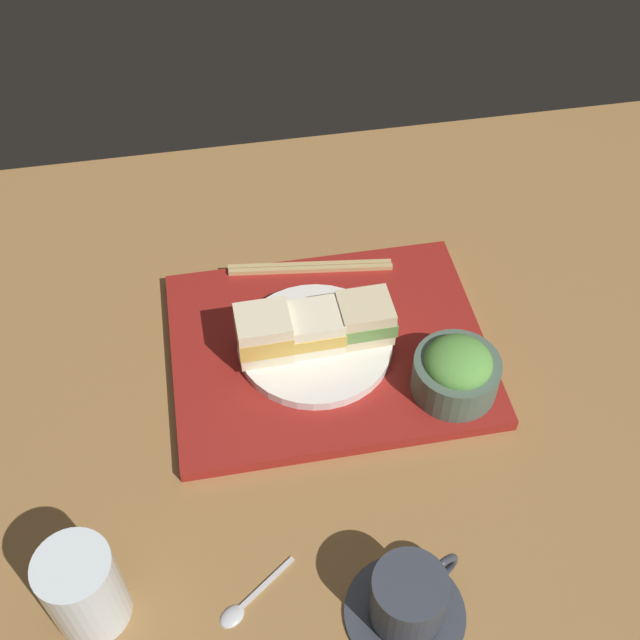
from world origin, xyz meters
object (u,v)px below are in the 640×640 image
sandwich_far (264,334)px  teaspoon (242,605)px  sandwich_near (365,318)px  drinking_glass (83,589)px  salad_bowl (456,371)px  chopsticks_pair (308,267)px  sandwich_plate (315,344)px  coffee_cup (408,600)px  sandwich_middle (315,327)px

sandwich_far → teaspoon: sandwich_far is taller
sandwich_near → teaspoon: bearing=58.2°
drinking_glass → teaspoon: drinking_glass is taller
salad_bowl → drinking_glass: drinking_glass is taller
salad_bowl → chopsticks_pair: salad_bowl is taller
chopsticks_pair → teaspoon: chopsticks_pair is taller
sandwich_plate → drinking_glass: 40.04cm
coffee_cup → sandwich_middle: bearing=-84.7°
sandwich_far → salad_bowl: 23.66cm
sandwich_plate → sandwich_far: 7.41cm
salad_bowl → chopsticks_pair: bearing=-59.0°
sandwich_middle → drinking_glass: drinking_glass is taller
sandwich_plate → chopsticks_pair: (-1.53, -13.92, -0.31)cm
salad_bowl → drinking_glass: (43.21, 19.42, 0.37)cm
chopsticks_pair → teaspoon: size_ratio=2.56×
teaspoon → drinking_glass: bearing=-8.7°
sandwich_middle → sandwich_plate: bearing=90.0°
sandwich_middle → sandwich_near: bearing=-177.1°
sandwich_middle → salad_bowl: salad_bowl is taller
sandwich_middle → chopsticks_pair: sandwich_middle is taller
sandwich_middle → coffee_cup: sandwich_middle is taller
sandwich_near → chopsticks_pair: bearing=-70.3°
sandwich_plate → sandwich_middle: (0.00, -0.00, 3.15)cm
sandwich_middle → drinking_glass: size_ratio=0.64×
coffee_cup → salad_bowl: bearing=-115.9°
sandwich_far → coffee_cup: sandwich_far is taller
sandwich_middle → sandwich_far: sandwich_far is taller
sandwich_near → coffee_cup: (3.18, 34.85, -2.31)cm
sandwich_near → sandwich_far: size_ratio=1.05×
salad_bowl → sandwich_near: bearing=-46.7°
chopsticks_pair → drinking_glass: 51.82cm
drinking_glass → sandwich_near: bearing=-139.6°
sandwich_plate → coffee_cup: 34.69cm
sandwich_middle → teaspoon: sandwich_middle is taller
sandwich_middle → salad_bowl: (-15.46, 9.29, -0.47)cm
sandwich_near → sandwich_middle: 6.41cm
coffee_cup → drinking_glass: (30.97, -5.82, 2.08)cm
teaspoon → sandwich_far: bearing=-102.2°
coffee_cup → teaspoon: coffee_cup is taller
salad_bowl → teaspoon: size_ratio=1.17×
sandwich_plate → drinking_glass: bearing=46.0°
chopsticks_pair → coffee_cup: 48.50cm
sandwich_plate → sandwich_near: 7.20cm
sandwich_near → sandwich_far: 12.83cm
sandwich_near → chopsticks_pair: sandwich_near is taller
sandwich_plate → sandwich_near: (-6.40, -0.32, 3.28)cm
coffee_cup → drinking_glass: size_ratio=1.13×
sandwich_near → salad_bowl: (-9.06, 9.61, -0.60)cm
sandwich_plate → sandwich_far: (6.40, 0.32, 3.72)cm
sandwich_middle → teaspoon: (13.00, 30.96, -5.22)cm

